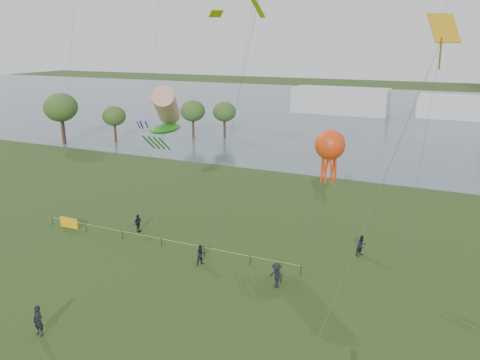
% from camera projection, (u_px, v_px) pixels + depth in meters
% --- Properties ---
extents(lake, '(400.00, 120.00, 0.08)m').
position_uv_depth(lake, '(395.00, 114.00, 110.73)').
color(lake, '#4E606C').
rests_on(lake, ground_plane).
extents(pavilion_left, '(22.00, 8.00, 6.00)m').
position_uv_depth(pavilion_left, '(340.00, 101.00, 110.19)').
color(pavilion_left, silver).
rests_on(pavilion_left, ground_plane).
extents(pavilion_right, '(18.00, 7.00, 5.00)m').
position_uv_depth(pavilion_right, '(461.00, 107.00, 102.80)').
color(pavilion_right, silver).
rests_on(pavilion_right, ground_plane).
extents(trees, '(27.14, 20.37, 8.34)m').
position_uv_depth(trees, '(111.00, 110.00, 78.13)').
color(trees, '#3D261B').
rests_on(trees, ground_plane).
extents(fence, '(24.07, 0.07, 1.05)m').
position_uv_depth(fence, '(103.00, 229.00, 41.16)').
color(fence, black).
rests_on(fence, ground_plane).
extents(spectator_a, '(0.95, 0.99, 1.61)m').
position_uv_depth(spectator_a, '(201.00, 255.00, 35.67)').
color(spectator_a, black).
rests_on(spectator_a, ground_plane).
extents(spectator_b, '(1.35, 1.18, 1.81)m').
position_uv_depth(spectator_b, '(276.00, 275.00, 32.34)').
color(spectator_b, black).
rests_on(spectator_b, ground_plane).
extents(spectator_c, '(0.48, 0.99, 1.65)m').
position_uv_depth(spectator_c, '(138.00, 223.00, 41.83)').
color(spectator_c, black).
rests_on(spectator_c, ground_plane).
extents(spectator_f, '(0.69, 0.46, 1.87)m').
position_uv_depth(spectator_f, '(38.00, 321.00, 27.04)').
color(spectator_f, black).
rests_on(spectator_f, ground_plane).
extents(spectator_g, '(1.00, 1.06, 1.73)m').
position_uv_depth(spectator_g, '(361.00, 246.00, 37.15)').
color(spectator_g, black).
rests_on(spectator_g, ground_plane).
extents(kite_windsock, '(4.36, 7.46, 12.88)m').
position_uv_depth(kite_windsock, '(166.00, 106.00, 41.82)').
color(kite_windsock, '#3F3F42').
extents(kite_creature, '(3.95, 9.25, 9.27)m').
position_uv_depth(kite_creature, '(165.00, 129.00, 42.16)').
color(kite_creature, '#3F3F42').
extents(kite_octopus, '(2.28, 7.35, 10.16)m').
position_uv_depth(kite_octopus, '(330.00, 146.00, 35.03)').
color(kite_octopus, '#3F3F42').
extents(kite_delta, '(5.15, 12.02, 17.58)m').
position_uv_depth(kite_delta, '(434.00, 54.00, 18.87)').
color(kite_delta, '#3F3F42').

